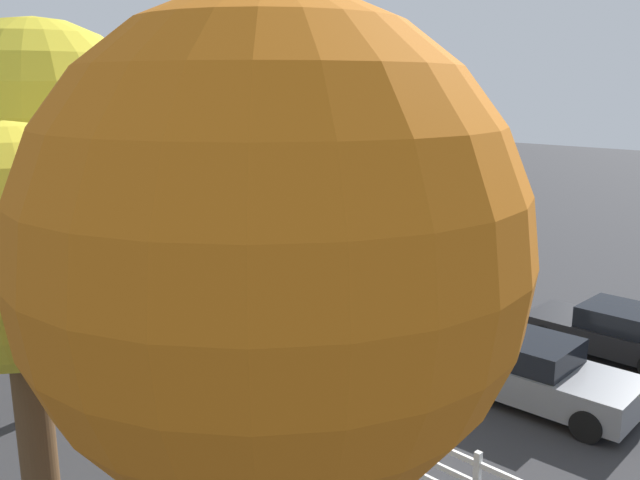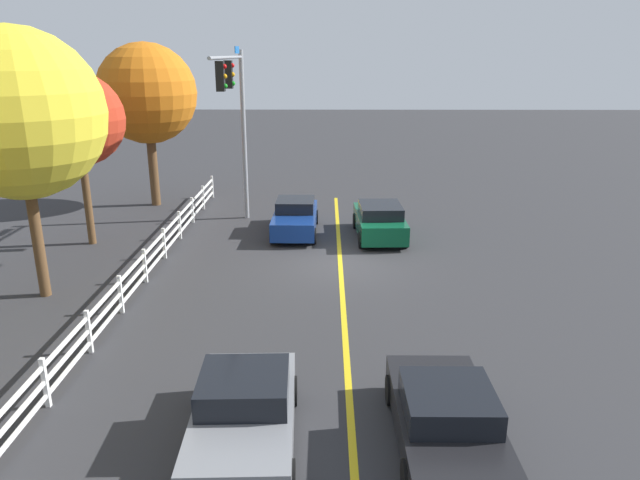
% 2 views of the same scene
% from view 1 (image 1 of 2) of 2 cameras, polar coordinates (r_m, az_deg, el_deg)
% --- Properties ---
extents(ground_plane, '(120.00, 120.00, 0.00)m').
position_cam_1_polar(ground_plane, '(22.86, -2.51, -4.01)').
color(ground_plane, '#2D2D30').
extents(lane_center_stripe, '(28.00, 0.16, 0.01)m').
position_cam_1_polar(lane_center_stripe, '(20.24, 5.24, -6.33)').
color(lane_center_stripe, gold).
rests_on(lane_center_stripe, ground_plane).
extents(signal_assembly, '(7.14, 0.37, 7.46)m').
position_cam_1_polar(signal_assembly, '(22.86, -17.48, 8.75)').
color(signal_assembly, gray).
rests_on(signal_assembly, ground_plane).
extents(car_0, '(4.01, 1.94, 1.31)m').
position_cam_1_polar(car_0, '(18.60, 23.68, -7.14)').
color(car_0, black).
rests_on(car_0, ground_plane).
extents(car_1, '(4.13, 1.87, 1.41)m').
position_cam_1_polar(car_1, '(24.50, -11.64, -1.48)').
color(car_1, navy).
rests_on(car_1, ground_plane).
extents(car_2, '(4.05, 2.02, 1.43)m').
position_cam_1_polar(car_2, '(26.03, -4.57, -0.31)').
color(car_2, '#0C4C2D').
rests_on(car_2, ground_plane).
extents(car_3, '(4.01, 2.09, 1.41)m').
position_cam_1_polar(car_3, '(15.30, 18.27, -10.86)').
color(car_3, slate).
rests_on(car_3, ground_plane).
extents(white_rail_fence, '(26.10, 0.10, 1.15)m').
position_cam_1_polar(white_rail_fence, '(16.69, -11.91, -8.67)').
color(white_rail_fence, white).
rests_on(white_rail_fence, ground_plane).
extents(tree_0, '(3.07, 3.07, 6.30)m').
position_cam_1_polar(tree_0, '(8.99, -24.46, -1.07)').
color(tree_0, brown).
rests_on(tree_0, ground_plane).
extents(tree_3, '(4.58, 4.58, 7.51)m').
position_cam_1_polar(tree_3, '(6.04, -3.96, -1.23)').
color(tree_3, brown).
rests_on(tree_3, ground_plane).
extents(tree_4, '(4.86, 4.86, 7.98)m').
position_cam_1_polar(tree_4, '(14.35, -22.52, 7.44)').
color(tree_4, brown).
rests_on(tree_4, ground_plane).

